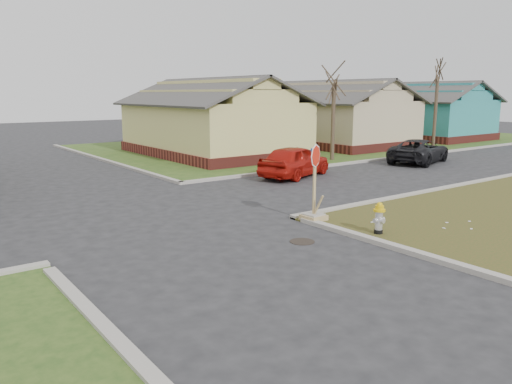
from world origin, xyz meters
TOP-DOWN VIEW (x-y plane):
  - ground at (0.00, 0.00)m, footprint 120.00×120.00m
  - verge_far_right at (22.00, 18.00)m, footprint 37.00×19.00m
  - curbs at (0.00, 5.00)m, footprint 80.00×40.00m
  - manhole at (2.20, -0.50)m, footprint 0.64×0.64m
  - side_house_yellow at (10.00, 16.50)m, footprint 7.60×11.60m
  - side_house_tan at (20.00, 16.50)m, footprint 7.60×11.60m
  - side_house_teal at (30.00, 16.50)m, footprint 7.60×11.60m
  - tree_mid_right at (14.00, 10.20)m, footprint 0.22×0.22m
  - tree_far_right at (24.00, 10.50)m, footprint 0.22×0.22m
  - fire_hydrant at (4.24, -1.26)m, footprint 0.32×0.32m
  - stop_sign at (3.84, 0.83)m, footprint 0.64×0.62m
  - red_sedan at (8.66, 7.25)m, footprint 4.56×3.02m
  - dark_pickup at (17.14, 6.74)m, footprint 5.03×3.37m

SIDE VIEW (x-z plane):
  - ground at x=0.00m, z-range 0.00..0.00m
  - curbs at x=0.00m, z-range -0.06..0.06m
  - manhole at x=2.20m, z-range 0.00..0.01m
  - verge_far_right at x=22.00m, z-range 0.00..0.05m
  - fire_hydrant at x=4.24m, z-range 0.09..0.95m
  - stop_sign at x=3.84m, z-range -0.59..1.66m
  - dark_pickup at x=17.14m, z-range 0.00..1.28m
  - red_sedan at x=8.66m, z-range 0.00..1.44m
  - tree_mid_right at x=14.00m, z-range 0.05..4.25m
  - side_house_yellow at x=10.00m, z-range -0.16..4.54m
  - side_house_tan at x=20.00m, z-range -0.16..4.54m
  - side_house_teal at x=30.00m, z-range -0.16..4.54m
  - tree_far_right at x=24.00m, z-range 0.05..4.81m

